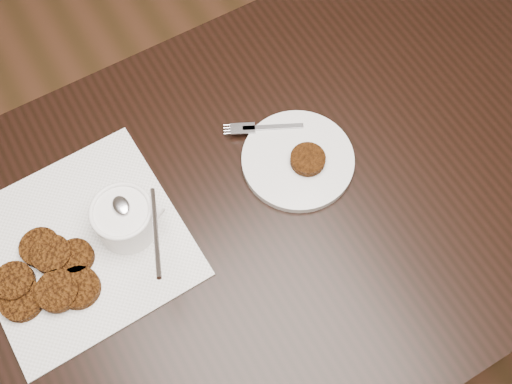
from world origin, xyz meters
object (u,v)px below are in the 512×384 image
napkin (81,244)px  sauce_ramekin (120,210)px  table (285,260)px  plate_with_patty (298,158)px

napkin → sauce_ramekin: (0.08, -0.01, 0.07)m
table → sauce_ramekin: size_ratio=9.10×
sauce_ramekin → plate_with_patty: 0.33m
table → sauce_ramekin: sauce_ramekin is taller
sauce_ramekin → napkin: bearing=171.1°
table → napkin: bearing=165.3°
plate_with_patty → table: bearing=-127.4°
plate_with_patty → sauce_ramekin: bearing=173.3°
table → plate_with_patty: plate_with_patty is taller
napkin → plate_with_patty: (0.40, -0.05, 0.01)m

